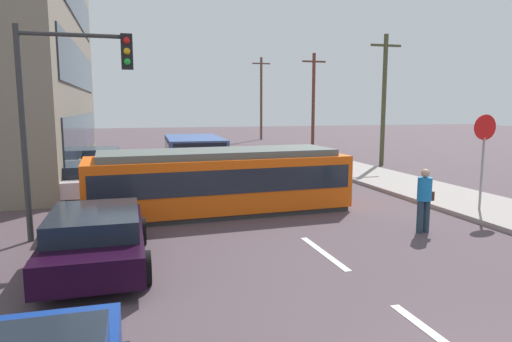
% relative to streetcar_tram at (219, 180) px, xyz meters
% --- Properties ---
extents(ground_plane, '(120.00, 120.00, 0.00)m').
position_rel_streetcar_tram_xyz_m(ground_plane, '(1.46, -0.61, -1.00)').
color(ground_plane, '#514047').
extents(lane_stripe_1, '(0.16, 2.40, 0.01)m').
position_rel_streetcar_tram_xyz_m(lane_stripe_1, '(1.46, -8.61, -1.00)').
color(lane_stripe_1, silver).
rests_on(lane_stripe_1, ground).
extents(lane_stripe_2, '(0.16, 2.40, 0.01)m').
position_rel_streetcar_tram_xyz_m(lane_stripe_2, '(1.46, -4.61, -1.00)').
color(lane_stripe_2, silver).
rests_on(lane_stripe_2, ground).
extents(lane_stripe_3, '(0.16, 2.40, 0.01)m').
position_rel_streetcar_tram_xyz_m(lane_stripe_3, '(1.46, 6.00, -1.00)').
color(lane_stripe_3, silver).
rests_on(lane_stripe_3, ground).
extents(lane_stripe_4, '(0.16, 2.40, 0.01)m').
position_rel_streetcar_tram_xyz_m(lane_stripe_4, '(1.46, 12.00, -1.00)').
color(lane_stripe_4, silver).
rests_on(lane_stripe_4, ground).
extents(streetcar_tram, '(8.01, 2.87, 1.94)m').
position_rel_streetcar_tram_xyz_m(streetcar_tram, '(0.00, 0.00, 0.00)').
color(streetcar_tram, '#EF560F').
rests_on(streetcar_tram, ground).
extents(city_bus, '(2.71, 5.42, 1.83)m').
position_rel_streetcar_tram_xyz_m(city_bus, '(0.33, 7.73, 0.05)').
color(city_bus, '#39548F').
rests_on(city_bus, ground).
extents(pedestrian_crossing, '(0.51, 0.36, 1.67)m').
position_rel_streetcar_tram_xyz_m(pedestrian_crossing, '(4.64, -3.77, -0.06)').
color(pedestrian_crossing, '#243847').
rests_on(pedestrian_crossing, ground).
extents(parked_sedan_mid, '(2.06, 4.28, 1.19)m').
position_rel_streetcar_tram_xyz_m(parked_sedan_mid, '(-3.35, -4.14, -0.38)').
color(parked_sedan_mid, black).
rests_on(parked_sedan_mid, ground).
extents(parked_sedan_far, '(2.18, 4.17, 1.19)m').
position_rel_streetcar_tram_xyz_m(parked_sedan_far, '(-4.19, 3.96, -0.38)').
color(parked_sedan_far, beige).
rests_on(parked_sedan_far, ground).
extents(parked_sedan_furthest, '(2.10, 4.60, 1.19)m').
position_rel_streetcar_tram_xyz_m(parked_sedan_furthest, '(-4.01, 10.48, -0.38)').
color(parked_sedan_furthest, silver).
rests_on(parked_sedan_furthest, ground).
extents(stop_sign, '(0.76, 0.07, 2.88)m').
position_rel_streetcar_tram_xyz_m(stop_sign, '(7.60, -2.46, 1.19)').
color(stop_sign, gray).
rests_on(stop_sign, sidewalk_curb_right).
extents(traffic_light_mast, '(2.63, 0.33, 5.12)m').
position_rel_streetcar_tram_xyz_m(traffic_light_mast, '(-4.01, -1.84, 2.57)').
color(traffic_light_mast, '#333333').
rests_on(traffic_light_mast, ground).
extents(utility_pole_mid, '(1.80, 0.24, 7.14)m').
position_rel_streetcar_tram_xyz_m(utility_pole_mid, '(10.94, 8.62, 2.74)').
color(utility_pole_mid, '#4B4C2F').
rests_on(utility_pole_mid, ground).
extents(utility_pole_far, '(1.80, 0.24, 7.13)m').
position_rel_streetcar_tram_xyz_m(utility_pole_far, '(10.60, 17.64, 2.74)').
color(utility_pole_far, brown).
rests_on(utility_pole_far, ground).
extents(utility_pole_distant, '(1.80, 0.24, 8.08)m').
position_rel_streetcar_tram_xyz_m(utility_pole_distant, '(10.20, 29.87, 3.22)').
color(utility_pole_distant, brown).
rests_on(utility_pole_distant, ground).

